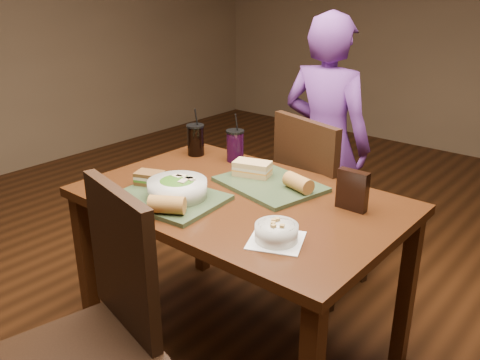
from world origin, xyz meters
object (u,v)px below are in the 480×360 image
tray_near (169,198)px  baguette_far (298,183)px  baguette_near (167,205)px  cup_cola (196,140)px  diner (325,144)px  tray_far (270,184)px  sandwich_far (252,168)px  dining_table (240,216)px  salad_bowl (177,187)px  cup_berry (235,145)px  chip_bag (352,190)px  chair_far (314,199)px  soup_bowl (276,232)px  sandwich_near (150,178)px  chair_near (101,321)px

tray_near → baguette_far: 0.53m
baguette_near → cup_cola: cup_cola is taller
diner → tray_far: size_ratio=3.42×
sandwich_far → tray_far: bearing=-9.1°
dining_table → salad_bowl: size_ratio=5.51×
cup_berry → chip_bag: bearing=-11.4°
chair_far → cup_cola: size_ratio=4.04×
chair_far → cup_berry: (-0.30, -0.27, 0.29)m
sandwich_far → baguette_near: baguette_near is taller
soup_bowl → cup_cola: bearing=150.6°
dining_table → chip_bag: chip_bag is taller
soup_bowl → sandwich_near: size_ratio=1.73×
dining_table → baguette_far: bearing=44.3°
chair_far → tray_far: size_ratio=2.32×
chair_near → baguette_near: chair_near is taller
baguette_near → cup_berry: bearing=108.8°
chair_near → chip_bag: 1.01m
diner → baguette_far: diner is taller
chair_far → tray_far: bearing=-85.5°
tray_far → cup_cola: cup_cola is taller
dining_table → diner: 0.95m
soup_bowl → chair_far: bearing=113.2°
soup_bowl → chair_near: bearing=-124.9°
chair_near → diner: (-0.15, 1.64, 0.18)m
cup_berry → sandwich_near: bearing=-95.9°
sandwich_near → cup_berry: size_ratio=0.57×
tray_near → sandwich_far: (0.11, 0.40, 0.04)m
dining_table → sandwich_near: bearing=-152.9°
baguette_near → cup_cola: bearing=126.2°
chair_far → baguette_near: chair_far is taller
tray_near → cup_berry: 0.55m
sandwich_far → salad_bowl: bearing=-101.8°
salad_bowl → cup_berry: 0.53m
chair_near → sandwich_near: 0.68m
dining_table → soup_bowl: (0.34, -0.22, 0.12)m
baguette_near → diner: bearing=93.4°
dining_table → sandwich_far: sandwich_far is taller
baguette_near → baguette_far: bearing=63.3°
dining_table → chip_bag: size_ratio=8.22×
salad_bowl → sandwich_far: bearing=78.2°
chair_far → sandwich_near: 0.88m
dining_table → tray_near: bearing=-130.8°
sandwich_near → dining_table: bearing=27.1°
tray_near → baguette_far: size_ratio=3.25×
tray_near → baguette_near: (0.11, -0.11, 0.04)m
diner → sandwich_near: bearing=76.8°
sandwich_near → baguette_far: size_ratio=1.05×
chair_near → tray_far: chair_near is taller
dining_table → baguette_far: size_ratio=10.07×
salad_bowl → sandwich_far: size_ratio=1.32×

